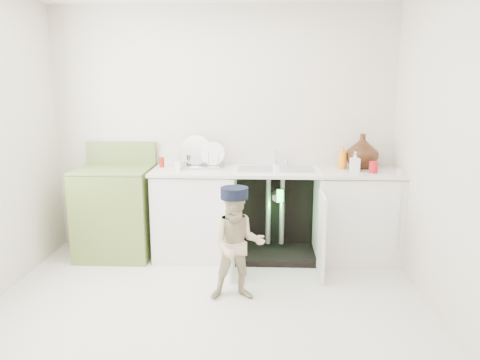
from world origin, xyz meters
The scene contains 5 objects.
ground centered at (0.00, 0.00, 0.00)m, with size 3.50×3.50×0.00m, color silver.
room_shell centered at (0.00, 0.00, 1.25)m, with size 6.00×5.50×1.26m.
counter_run centered at (0.58, 1.21, 0.48)m, with size 2.44×1.02×1.24m.
avocado_stove centered at (-1.06, 1.18, 0.47)m, with size 0.73×0.65×1.13m.
repair_worker centered at (0.22, 0.24, 0.47)m, with size 0.63×0.82×0.93m.
Camera 1 is at (0.42, -3.32, 1.76)m, focal length 35.00 mm.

